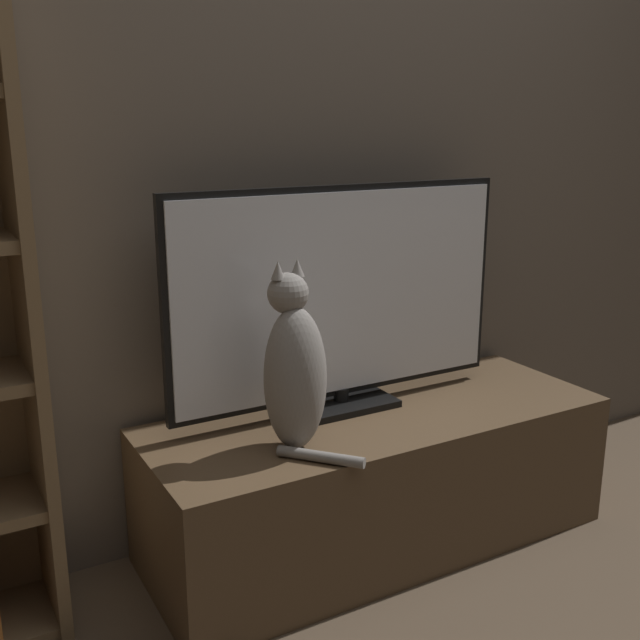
{
  "coord_description": "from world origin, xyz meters",
  "views": [
    {
      "loc": [
        -1.14,
        -0.75,
        1.23
      ],
      "look_at": [
        -0.19,
        0.93,
        0.71
      ],
      "focal_mm": 42.0,
      "sensor_mm": 36.0,
      "label": 1
    }
  ],
  "objects": [
    {
      "name": "tv_stand",
      "position": [
        0.0,
        0.93,
        0.2
      ],
      "size": [
        1.36,
        0.51,
        0.41
      ],
      "color": "brown",
      "rests_on": "ground_plane"
    },
    {
      "name": "cat",
      "position": [
        -0.32,
        0.84,
        0.62
      ],
      "size": [
        0.19,
        0.29,
        0.49
      ],
      "rotation": [
        0.0,
        0.0,
        0.12
      ],
      "color": "gray",
      "rests_on": "tv_stand"
    },
    {
      "name": "wall_back",
      "position": [
        0.0,
        1.22,
        1.3
      ],
      "size": [
        4.8,
        0.05,
        2.6
      ],
      "color": "#60564C",
      "rests_on": "ground_plane"
    },
    {
      "name": "tv",
      "position": [
        -0.07,
        1.03,
        0.74
      ],
      "size": [
        1.05,
        0.19,
        0.65
      ],
      "color": "black",
      "rests_on": "tv_stand"
    }
  ]
}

